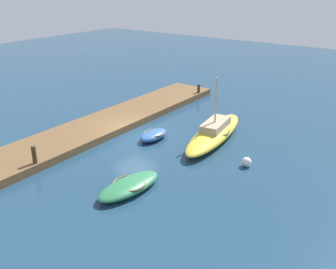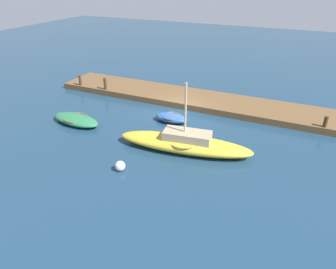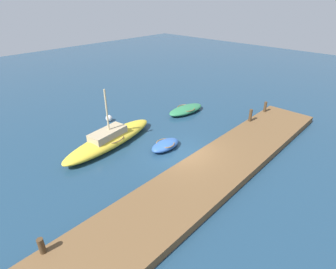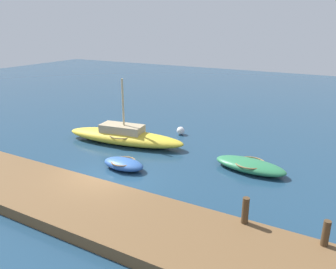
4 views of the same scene
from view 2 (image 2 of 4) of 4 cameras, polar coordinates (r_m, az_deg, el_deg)
ground_plane at (r=22.56m, az=2.00°, el=4.01°), size 84.00×84.00×0.00m
dock_platform at (r=24.61m, az=4.29°, el=6.64°), size 22.43×3.67×0.47m
dinghy_blue at (r=21.09m, az=0.62°, el=3.12°), size 2.30×1.27×0.56m
sailboat_yellow at (r=17.63m, az=3.12°, el=-1.53°), size 7.95×2.95×4.06m
rowboat_green at (r=21.73m, az=-16.66°, el=2.67°), size 3.82×1.88×0.58m
mooring_post_west at (r=21.67m, az=27.14°, el=2.12°), size 0.25×0.25×0.72m
mooring_post_mid_west at (r=26.20m, az=-11.54°, el=9.19°), size 0.24×0.24×0.98m
mooring_post_mid_east at (r=27.77m, az=-15.94°, el=9.63°), size 0.23×0.23×0.88m
marker_buoy at (r=16.17m, az=-8.85°, el=-5.77°), size 0.54×0.54×0.54m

